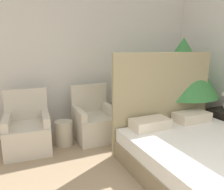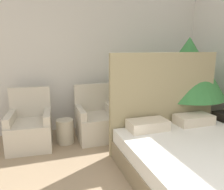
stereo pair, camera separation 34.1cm
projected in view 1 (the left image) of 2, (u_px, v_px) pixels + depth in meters
The scene contains 6 objects.
wall_back at pixel (73, 54), 4.04m from camera, with size 10.00×0.06×2.90m.
bed at pixel (210, 157), 2.64m from camera, with size 1.74×2.16×1.50m.
armchair_near_window_left at pixel (28, 133), 3.35m from camera, with size 0.70×0.70×0.92m.
armchair_near_window_right at pixel (95, 123), 3.79m from camera, with size 0.66×0.66×0.92m.
potted_palm at pixel (182, 69), 3.95m from camera, with size 1.32×1.32×1.74m.
side_table at pixel (64, 133), 3.56m from camera, with size 0.28×0.28×0.40m.
Camera 1 is at (-1.02, -0.47, 1.57)m, focal length 35.00 mm.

